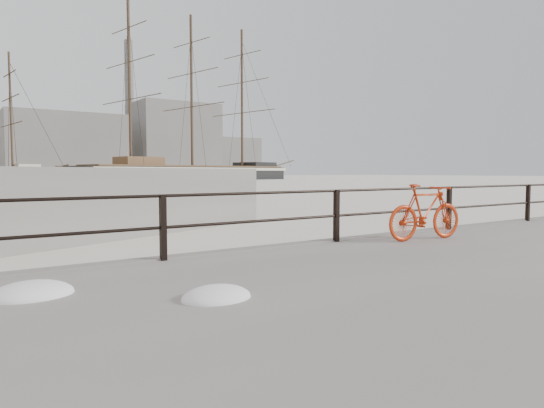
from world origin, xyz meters
TOP-DOWN VIEW (x-y plane):
  - ground at (0.00, 0.00)m, footprint 400.00×400.00m
  - guardrail at (0.00, -0.15)m, footprint 28.00×0.10m
  - bicycle at (-1.91, -0.97)m, footprint 1.86×0.50m
  - barque_black at (33.70, 85.51)m, footprint 65.32×33.06m
  - industrial_west at (20.00, 140.00)m, footprint 32.00×18.00m
  - industrial_mid at (55.00, 145.00)m, footprint 26.00×20.00m
  - industrial_east at (78.00, 150.00)m, footprint 20.00×16.00m
  - smokestack at (42.00, 150.00)m, footprint 2.80×2.80m

SIDE VIEW (x-z plane):
  - ground at x=0.00m, z-range 0.00..0.00m
  - barque_black at x=33.70m, z-range -17.58..17.58m
  - guardrail at x=0.00m, z-range 0.35..1.35m
  - bicycle at x=-1.91m, z-range 0.35..1.46m
  - industrial_east at x=78.00m, z-range 0.00..14.00m
  - industrial_west at x=20.00m, z-range 0.00..18.00m
  - industrial_mid at x=55.00m, z-range 0.00..24.00m
  - smokestack at x=42.00m, z-range 0.00..44.00m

